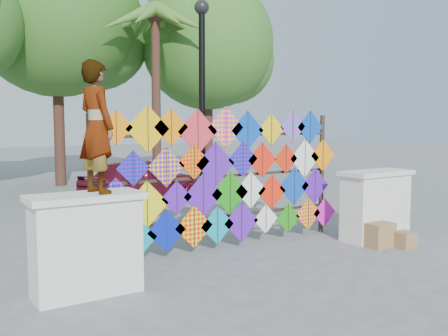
{
  "coord_description": "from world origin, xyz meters",
  "views": [
    {
      "loc": [
        -4.61,
        -6.27,
        2.16
      ],
      "look_at": [
        -0.11,
        0.6,
        1.41
      ],
      "focal_mm": 40.0,
      "sensor_mm": 36.0,
      "label": 1
    }
  ],
  "objects_px": {
    "lamppost": "(202,95)",
    "vendor_woman": "(97,127)",
    "sedan": "(143,181)",
    "kite_rack": "(229,178)"
  },
  "relations": [
    {
      "from": "vendor_woman",
      "to": "lamppost",
      "type": "xyz_separation_m",
      "value": [
        2.83,
        2.2,
        0.59
      ]
    },
    {
      "from": "sedan",
      "to": "lamppost",
      "type": "distance_m",
      "value": 4.49
    },
    {
      "from": "sedan",
      "to": "kite_rack",
      "type": "bearing_deg",
      "value": 151.27
    },
    {
      "from": "kite_rack",
      "to": "vendor_woman",
      "type": "height_order",
      "value": "vendor_woman"
    },
    {
      "from": "sedan",
      "to": "lamppost",
      "type": "bearing_deg",
      "value": 151.97
    },
    {
      "from": "vendor_woman",
      "to": "lamppost",
      "type": "distance_m",
      "value": 3.64
    },
    {
      "from": "sedan",
      "to": "lamppost",
      "type": "relative_size",
      "value": 0.81
    },
    {
      "from": "vendor_woman",
      "to": "kite_rack",
      "type": "bearing_deg",
      "value": -82.4
    },
    {
      "from": "vendor_woman",
      "to": "sedan",
      "type": "xyz_separation_m",
      "value": [
        3.34,
        6.15,
        -1.49
      ]
    },
    {
      "from": "lamppost",
      "to": "vendor_woman",
      "type": "bearing_deg",
      "value": -142.18
    }
  ]
}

